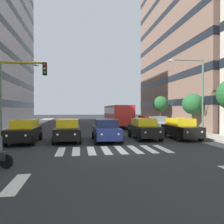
% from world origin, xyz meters
% --- Properties ---
extents(ground_plane, '(180.00, 180.00, 0.00)m').
position_xyz_m(ground_plane, '(0.00, 0.00, 0.00)').
color(ground_plane, '#262628').
extents(building_left_block_0, '(10.20, 25.16, 30.62)m').
position_xyz_m(building_left_block_0, '(-15.90, -18.94, 15.31)').
color(building_left_block_0, '#846656').
rests_on(building_left_block_0, ground_plane).
extents(crosswalk_markings, '(6.75, 2.80, 0.01)m').
position_xyz_m(crosswalk_markings, '(0.00, 0.00, 0.00)').
color(crosswalk_markings, silver).
rests_on(crosswalk_markings, ground_plane).
extents(lane_arrow_1, '(0.50, 2.20, 0.01)m').
position_xyz_m(lane_arrow_1, '(4.15, 5.50, 0.00)').
color(lane_arrow_1, silver).
rests_on(lane_arrow_1, ground_plane).
extents(car_0, '(2.02, 4.44, 1.72)m').
position_xyz_m(car_0, '(-6.40, -4.09, 0.89)').
color(car_0, black).
rests_on(car_0, ground_plane).
extents(car_1, '(2.02, 4.44, 1.72)m').
position_xyz_m(car_1, '(-3.33, -4.54, 0.89)').
color(car_1, black).
rests_on(car_1, ground_plane).
extents(car_2, '(2.02, 4.44, 1.72)m').
position_xyz_m(car_2, '(-0.00, -3.67, 0.89)').
color(car_2, navy).
rests_on(car_2, ground_plane).
extents(car_3, '(2.02, 4.44, 1.72)m').
position_xyz_m(car_3, '(2.93, -4.02, 0.89)').
color(car_3, black).
rests_on(car_3, ground_plane).
extents(car_4, '(2.02, 4.44, 1.72)m').
position_xyz_m(car_4, '(6.07, -3.80, 0.89)').
color(car_4, black).
rests_on(car_4, ground_plane).
extents(car_row2_0, '(2.02, 4.44, 1.72)m').
position_xyz_m(car_row2_0, '(-6.02, -11.79, 0.89)').
color(car_row2_0, maroon).
rests_on(car_row2_0, ground_plane).
extents(car_row2_1, '(2.02, 4.44, 1.72)m').
position_xyz_m(car_row2_1, '(-6.56, -10.26, 0.89)').
color(car_row2_1, '#B2B7BC').
rests_on(car_row2_1, ground_plane).
extents(bus_behind_traffic, '(2.78, 10.50, 3.00)m').
position_xyz_m(bus_behind_traffic, '(-3.33, -17.34, 1.86)').
color(bus_behind_traffic, red).
rests_on(bus_behind_traffic, ground_plane).
extents(street_lamp_left, '(3.31, 0.28, 6.83)m').
position_xyz_m(street_lamp_left, '(-8.32, -4.96, 4.39)').
color(street_lamp_left, '#4C6B56').
rests_on(street_lamp_left, sidewalk_left).
extents(street_lamp_right, '(3.34, 0.28, 6.59)m').
position_xyz_m(street_lamp_right, '(8.30, -7.41, 4.27)').
color(street_lamp_right, '#4C6B56').
rests_on(street_lamp_right, sidewalk_right).
extents(street_tree_1, '(2.19, 2.19, 4.00)m').
position_xyz_m(street_tree_1, '(-9.84, -8.42, 3.04)').
color(street_tree_1, '#513823').
rests_on(street_tree_1, sidewalk_left).
extents(street_tree_2, '(2.10, 2.10, 4.19)m').
position_xyz_m(street_tree_2, '(-9.26, -16.06, 3.27)').
color(street_tree_2, '#513823').
rests_on(street_tree_2, sidewalk_left).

